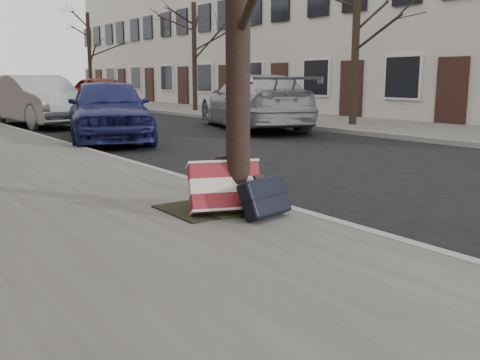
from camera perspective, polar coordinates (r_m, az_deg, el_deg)
ground at (r=6.12m, az=18.87°, el=-3.58°), size 120.00×120.00×0.00m
far_sidewalk at (r=22.38m, az=-1.35°, el=7.18°), size 4.00×70.00×0.12m
house_far at (r=26.57m, az=7.22°, el=15.30°), size 6.70×40.00×7.20m
dirt_patch at (r=5.58m, az=-3.58°, el=-3.03°), size 0.85×0.85×0.02m
suitcase_red at (r=5.32m, az=-1.66°, el=-0.80°), size 0.79×0.61×0.54m
suitcase_navy at (r=5.18m, az=2.63°, el=-1.84°), size 0.57×0.40×0.41m
car_near_front at (r=12.98m, az=-13.88°, el=7.32°), size 3.04×4.73×1.50m
car_near_mid at (r=17.96m, az=-20.73°, el=7.93°), size 2.24×4.93×1.57m
car_far_front at (r=15.79m, az=1.49°, el=8.31°), size 3.83×5.82×1.57m
car_far_back at (r=26.42m, az=-15.19°, el=8.95°), size 2.32×4.83×1.59m
tree_far_a at (r=16.34m, az=12.21°, el=13.67°), size 0.22×0.22×4.47m
tree_far_b at (r=23.36m, az=-4.89°, el=12.93°), size 0.20×0.20×4.47m
tree_far_c at (r=34.42m, az=-15.76°, el=12.49°), size 0.23×0.23×5.23m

